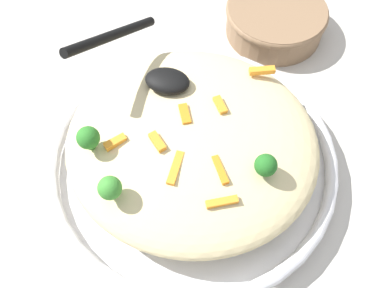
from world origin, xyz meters
name	(u,v)px	position (x,y,z in m)	size (l,w,h in m)	color
ground_plane	(192,167)	(0.00, 0.00, 0.00)	(2.40, 2.40, 0.00)	beige
serving_bowl	(192,160)	(0.00, 0.00, 0.02)	(0.38, 0.38, 0.04)	silver
pasta_mound	(192,141)	(0.00, 0.00, 0.07)	(0.31, 0.29, 0.07)	beige
carrot_piece_0	(262,70)	(-0.07, -0.11, 0.09)	(0.03, 0.01, 0.01)	orange
carrot_piece_1	(175,168)	(0.01, 0.06, 0.10)	(0.04, 0.01, 0.01)	orange
carrot_piece_2	(220,105)	(-0.03, -0.04, 0.10)	(0.02, 0.01, 0.01)	orange
carrot_piece_3	(157,142)	(0.03, 0.03, 0.10)	(0.03, 0.01, 0.01)	orange
carrot_piece_4	(185,114)	(0.01, -0.01, 0.10)	(0.03, 0.01, 0.01)	orange
carrot_piece_5	(222,202)	(-0.05, 0.08, 0.09)	(0.03, 0.01, 0.01)	orange
carrot_piece_6	(220,170)	(-0.04, 0.05, 0.10)	(0.04, 0.01, 0.01)	orange
carrot_piece_7	(115,142)	(0.08, 0.04, 0.10)	(0.03, 0.01, 0.01)	orange
broccoli_floret_0	(88,138)	(0.11, 0.05, 0.11)	(0.03, 0.03, 0.03)	#296820
broccoli_floret_1	(110,188)	(0.06, 0.10, 0.11)	(0.03, 0.03, 0.03)	#377928
broccoli_floret_2	(266,165)	(-0.09, 0.04, 0.11)	(0.03, 0.03, 0.03)	#205B1C
serving_spoon	(147,64)	(0.07, -0.06, 0.12)	(0.13, 0.15, 0.09)	black
companion_bowl	(276,18)	(-0.07, -0.28, 0.03)	(0.16, 0.16, 0.05)	#8C6B4C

